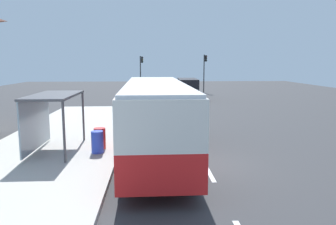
{
  "coord_description": "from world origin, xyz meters",
  "views": [
    {
      "loc": [
        -1.92,
        -12.93,
        4.05
      ],
      "look_at": [
        -1.0,
        4.12,
        1.5
      ],
      "focal_mm": 35.89,
      "sensor_mm": 36.0,
      "label": 1
    }
  ],
  "objects": [
    {
      "name": "traffic_light_far_side",
      "position": [
        -3.1,
        33.24,
        3.28
      ],
      "size": [
        0.49,
        0.28,
        4.93
      ],
      "color": "#2D2D2D",
      "rests_on": "ground"
    },
    {
      "name": "lane_stripe_seg_7",
      "position": [
        0.25,
        29.0,
        0.01
      ],
      "size": [
        0.16,
        2.2,
        0.01
      ],
      "primitive_type": "cube",
      "color": "silver",
      "rests_on": "ground"
    },
    {
      "name": "sedan_near",
      "position": [
        2.3,
        28.64,
        0.79
      ],
      "size": [
        1.92,
        4.44,
        1.52
      ],
      "color": "navy",
      "rests_on": "ground"
    },
    {
      "name": "lane_stripe_seg_4",
      "position": [
        0.25,
        14.0,
        0.01
      ],
      "size": [
        0.16,
        2.2,
        0.01
      ],
      "primitive_type": "cube",
      "color": "silver",
      "rests_on": "ground"
    },
    {
      "name": "bus_shelter",
      "position": [
        -6.41,
        1.87,
        2.1
      ],
      "size": [
        1.8,
        4.0,
        2.5
      ],
      "color": "#4C4C51",
      "rests_on": "sidewalk_platform"
    },
    {
      "name": "recycling_bin_blue",
      "position": [
        -4.2,
        1.32,
        0.66
      ],
      "size": [
        0.52,
        0.52,
        0.95
      ],
      "primitive_type": "cylinder",
      "color": "blue",
      "rests_on": "sidewalk_platform"
    },
    {
      "name": "bus",
      "position": [
        -1.71,
        1.14,
        1.84
      ],
      "size": [
        2.65,
        11.04,
        3.21
      ],
      "color": "red",
      "rests_on": "ground"
    },
    {
      "name": "lane_stripe_seg_2",
      "position": [
        0.25,
        4.0,
        0.01
      ],
      "size": [
        0.16,
        2.2,
        0.01
      ],
      "primitive_type": "cube",
      "color": "silver",
      "rests_on": "ground"
    },
    {
      "name": "white_van",
      "position": [
        2.2,
        23.54,
        1.34
      ],
      "size": [
        2.21,
        5.28,
        2.3
      ],
      "color": "black",
      "rests_on": "ground"
    },
    {
      "name": "sidewalk_platform",
      "position": [
        -6.4,
        2.0,
        0.09
      ],
      "size": [
        6.2,
        30.0,
        0.18
      ],
      "primitive_type": "cube",
      "color": "beige",
      "rests_on": "ground"
    },
    {
      "name": "lane_stripe_seg_6",
      "position": [
        0.25,
        24.0,
        0.01
      ],
      "size": [
        0.16,
        2.2,
        0.01
      ],
      "primitive_type": "cube",
      "color": "silver",
      "rests_on": "ground"
    },
    {
      "name": "traffic_light_near_side",
      "position": [
        5.5,
        32.44,
        3.38
      ],
      "size": [
        0.49,
        0.28,
        5.1
      ],
      "color": "#2D2D2D",
      "rests_on": "ground"
    },
    {
      "name": "lane_stripe_seg_5",
      "position": [
        0.25,
        19.0,
        0.01
      ],
      "size": [
        0.16,
        2.2,
        0.01
      ],
      "primitive_type": "cube",
      "color": "silver",
      "rests_on": "ground"
    },
    {
      "name": "lane_stripe_seg_1",
      "position": [
        0.25,
        -1.0,
        0.01
      ],
      "size": [
        0.16,
        2.2,
        0.01
      ],
      "primitive_type": "cube",
      "color": "silver",
      "rests_on": "ground"
    },
    {
      "name": "recycling_bin_red",
      "position": [
        -4.2,
        2.02,
        0.66
      ],
      "size": [
        0.52,
        0.52,
        0.95
      ],
      "primitive_type": "cylinder",
      "color": "red",
      "rests_on": "sidewalk_platform"
    },
    {
      "name": "lane_stripe_seg_3",
      "position": [
        0.25,
        9.0,
        0.01
      ],
      "size": [
        0.16,
        2.2,
        0.01
      ],
      "primitive_type": "cube",
      "color": "silver",
      "rests_on": "ground"
    },
    {
      "name": "ground_plane",
      "position": [
        0.0,
        14.0,
        -0.02
      ],
      "size": [
        56.0,
        92.0,
        0.04
      ],
      "primitive_type": "cube",
      "color": "#38383A"
    }
  ]
}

